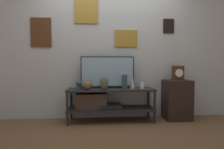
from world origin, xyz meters
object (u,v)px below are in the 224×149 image
Objects in this scene: vase_urn_stoneware at (104,83)px; candle_jar at (142,85)px; vase_slim_bronze at (132,82)px; vase_tall_ceramic at (125,82)px; television at (107,72)px; vase_round_glass at (87,85)px; decorative_bust at (79,84)px; mantel_clock at (178,73)px.

vase_urn_stoneware is 0.68m from candle_jar.
vase_tall_ceramic is at bearing -153.24° from vase_slim_bronze.
television is at bearing 151.08° from vase_tall_ceramic.
television is at bearing 74.28° from vase_urn_stoneware.
vase_tall_ceramic is (0.63, 0.04, 0.05)m from vase_round_glass.
vase_slim_bronze is 0.78m from vase_round_glass.
decorative_bust is (-0.92, -0.07, -0.02)m from vase_slim_bronze.
vase_urn_stoneware is (-0.50, -0.16, 0.01)m from vase_slim_bronze.
vase_round_glass is at bearing -171.63° from vase_slim_bronze.
vase_urn_stoneware is 0.98× the size of vase_tall_ceramic.
mantel_clock is (0.68, 0.09, 0.21)m from candle_jar.
television reaches higher than vase_slim_bronze.
television is 3.67× the size of mantel_clock.
mantel_clock is at bearing 3.37° from vase_slim_bronze.
vase_tall_ceramic is 1.53× the size of decorative_bust.
television is 4.35× the size of vase_slim_bronze.
vase_slim_bronze is 0.17m from vase_tall_ceramic.
television reaches higher than mantel_clock.
vase_round_glass reaches higher than candle_jar.
vase_urn_stoneware is at bearing -162.12° from vase_slim_bronze.
vase_tall_ceramic reaches higher than candle_jar.
television is 0.36m from vase_tall_ceramic.
television is 0.48m from vase_slim_bronze.
vase_tall_ceramic reaches higher than vase_round_glass.
vase_slim_bronze is 1.47× the size of vase_round_glass.
vase_slim_bronze is at bearing -176.63° from mantel_clock.
vase_tall_ceramic is at bearing -172.81° from mantel_clock.
decorative_bust is at bearing -175.52° from vase_slim_bronze.
television is at bearing 17.40° from decorative_bust.
vase_round_glass is 0.94m from candle_jar.
decorative_bust is 1.77m from mantel_clock.
television is 0.30m from vase_urn_stoneware.
mantel_clock is at bearing 3.95° from decorative_bust.
vase_tall_ceramic is 0.77m from decorative_bust.
vase_round_glass is at bearing -16.25° from decorative_bust.
vase_slim_bronze is at bearing 167.21° from candle_jar.
vase_round_glass is at bearing -174.22° from mantel_clock.
television is 6.40× the size of vase_round_glass.
mantel_clock is at bearing 8.94° from vase_urn_stoneware.
decorative_bust reaches higher than vase_round_glass.
mantel_clock is at bearing 7.35° from candle_jar.
mantel_clock is (1.62, 0.16, 0.19)m from vase_round_glass.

